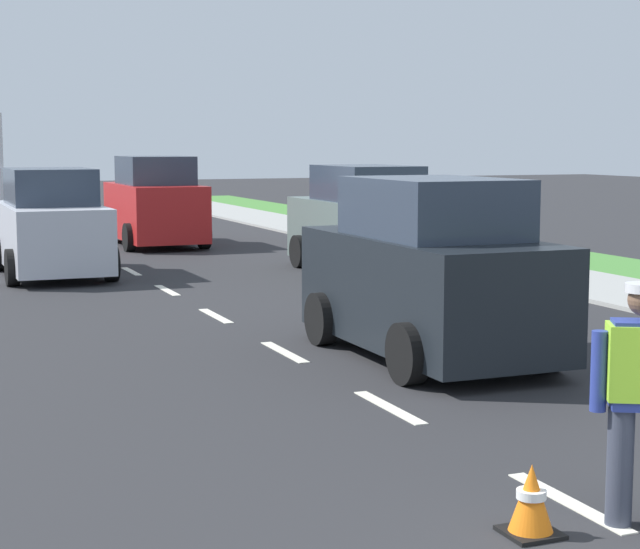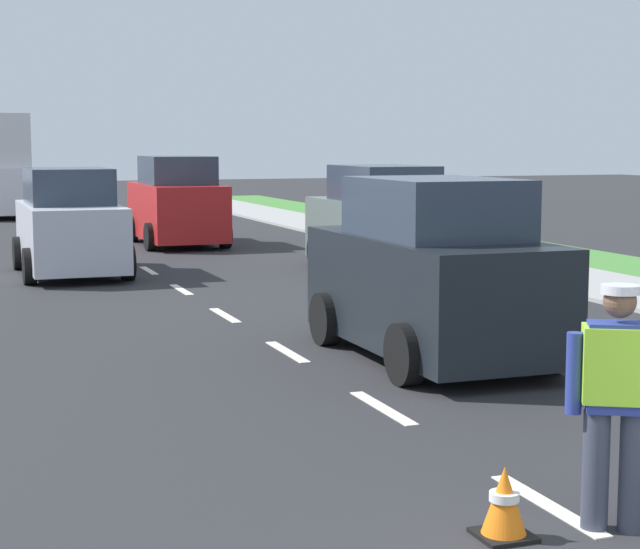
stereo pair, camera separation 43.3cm
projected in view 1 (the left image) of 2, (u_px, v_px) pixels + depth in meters
The scene contains 7 objects.
ground_plane at pixel (101, 256), 24.61m from camera, with size 96.00×96.00×0.00m, color #28282B.
lane_center_line at pixel (71, 240), 28.47m from camera, with size 0.14×46.40×0.01m.
traffic_cone_far at pixel (531, 500), 7.10m from camera, with size 0.36×0.36×0.48m.
car_outgoing_ahead at pixel (429, 275), 12.85m from camera, with size 2.01×3.97×2.18m.
car_outgoing_far at pixel (155, 204), 26.87m from camera, with size 2.07×4.00×2.25m.
car_parked_far at pixel (365, 223), 21.27m from camera, with size 1.99×4.16×2.14m.
car_oncoming_second at pixel (52, 226), 20.79m from camera, with size 2.02×3.99×2.09m.
Camera 1 is at (-4.48, -3.58, 2.60)m, focal length 60.10 mm.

